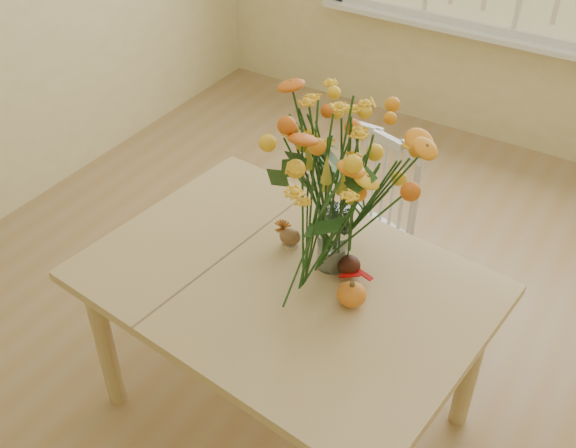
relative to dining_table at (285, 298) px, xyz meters
The scene contains 7 objects.
floor 0.66m from the dining_table, 85.65° to the left, with size 4.00×4.50×0.01m, color #A78251.
dining_table is the anchor object (origin of this frame).
windsor_chair 0.73m from the dining_table, 92.46° to the left, with size 0.48×0.47×0.84m.
flower_vase 0.47m from the dining_table, 55.67° to the left, with size 0.48×0.48×0.58m.
pumpkin 0.28m from the dining_table, ahead, with size 0.10×0.10×0.07m, color orange.
turkey_figurine 0.22m from the dining_table, 116.10° to the left, with size 0.09×0.08×0.10m.
dark_gourd 0.25m from the dining_table, 38.17° to the left, with size 0.12×0.08×0.07m.
Camera 1 is at (0.88, -1.65, 2.24)m, focal length 42.00 mm.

